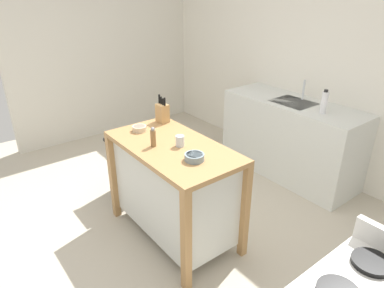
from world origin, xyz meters
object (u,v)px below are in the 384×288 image
object	(u,v)px
trash_bin	(126,168)
bowl_ceramic_small	(194,157)
pepper_grinder	(153,137)
knife_block	(162,112)
drinking_cup	(180,141)
bottle_spray_cleaner	(324,102)
kitchen_island	(174,186)
sink_faucet	(304,90)
bowl_ceramic_wide	(139,128)

from	to	relation	value
trash_bin	bowl_ceramic_small	bearing A→B (deg)	0.11
pepper_grinder	knife_block	bearing A→B (deg)	138.69
drinking_cup	pepper_grinder	world-z (taller)	pepper_grinder
knife_block	trash_bin	xyz separation A→B (m)	(-0.36, -0.25, -0.66)
drinking_cup	bottle_spray_cleaner	xyz separation A→B (m)	(0.25, 1.59, 0.07)
kitchen_island	pepper_grinder	bearing A→B (deg)	-119.33
bottle_spray_cleaner	pepper_grinder	bearing A→B (deg)	-102.09
knife_block	bottle_spray_cleaner	world-z (taller)	knife_block
knife_block	sink_faucet	xyz separation A→B (m)	(0.38, 1.62, 0.01)
kitchen_island	pepper_grinder	size ratio (longest dim) A/B	7.30
pepper_grinder	sink_faucet	world-z (taller)	sink_faucet
kitchen_island	bottle_spray_cleaner	size ratio (longest dim) A/B	4.91
bowl_ceramic_small	sink_faucet	world-z (taller)	sink_faucet
bowl_ceramic_wide	sink_faucet	bearing A→B (deg)	80.49
drinking_cup	pepper_grinder	xyz separation A→B (m)	(-0.13, -0.17, 0.03)
kitchen_island	bowl_ceramic_small	xyz separation A→B (m)	(0.32, -0.02, 0.42)
bowl_ceramic_small	sink_faucet	xyz separation A→B (m)	(-0.41, 1.87, 0.08)
bowl_ceramic_wide	bottle_spray_cleaner	size ratio (longest dim) A/B	0.52
knife_block	bottle_spray_cleaner	size ratio (longest dim) A/B	1.04
bottle_spray_cleaner	knife_block	bearing A→B (deg)	-118.97
trash_bin	sink_faucet	bearing A→B (deg)	68.43
kitchen_island	bowl_ceramic_small	size ratio (longest dim) A/B	8.05
trash_bin	bottle_spray_cleaner	world-z (taller)	bottle_spray_cleaner
sink_faucet	bottle_spray_cleaner	bearing A→B (deg)	-28.62
pepper_grinder	bottle_spray_cleaner	bearing A→B (deg)	77.91
bowl_ceramic_small	trash_bin	size ratio (longest dim) A/B	0.23
trash_bin	pepper_grinder	bearing A→B (deg)	-7.97
knife_block	bowl_ceramic_small	bearing A→B (deg)	-17.12
bowl_ceramic_small	bowl_ceramic_wide	bearing A→B (deg)	-176.93
kitchen_island	pepper_grinder	world-z (taller)	pepper_grinder
bowl_ceramic_wide	pepper_grinder	bearing A→B (deg)	-11.49
trash_bin	bottle_spray_cleaner	xyz separation A→B (m)	(1.14, 1.65, 0.68)
kitchen_island	bottle_spray_cleaner	world-z (taller)	bottle_spray_cleaner
bowl_ceramic_wide	drinking_cup	bearing A→B (deg)	11.75
bowl_ceramic_small	sink_faucet	size ratio (longest dim) A/B	0.67
bowl_ceramic_small	kitchen_island	bearing A→B (deg)	175.80
trash_bin	knife_block	bearing A→B (deg)	34.38
bowl_ceramic_wide	drinking_cup	world-z (taller)	drinking_cup
bowl_ceramic_wide	bowl_ceramic_small	distance (m)	0.73
knife_block	bowl_ceramic_small	distance (m)	0.83
bowl_ceramic_wide	bowl_ceramic_small	xyz separation A→B (m)	(0.73, 0.04, 0.00)
knife_block	bottle_spray_cleaner	distance (m)	1.61
drinking_cup	bottle_spray_cleaner	bearing A→B (deg)	81.18
knife_block	pepper_grinder	xyz separation A→B (m)	(0.40, -0.35, -0.01)
knife_block	trash_bin	world-z (taller)	knife_block
bowl_ceramic_wide	pepper_grinder	size ratio (longest dim) A/B	0.77
kitchen_island	pepper_grinder	xyz separation A→B (m)	(-0.07, -0.13, 0.47)
knife_block	drinking_cup	bearing A→B (deg)	-19.22
kitchen_island	bowl_ceramic_small	bearing A→B (deg)	-4.20
bowl_ceramic_wide	trash_bin	size ratio (longest dim) A/B	0.20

